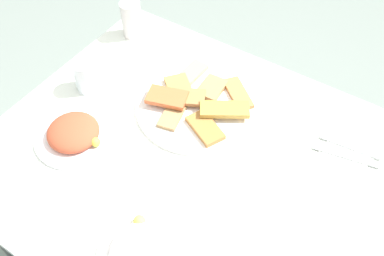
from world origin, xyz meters
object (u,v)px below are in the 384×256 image
object	(u,v)px
salad_plate_greens	(140,253)
spoon	(346,156)
pide_platter	(197,104)
soda_can	(131,19)
dining_table	(189,172)
paper_napkin	(348,152)
drinking_glass	(86,76)
fork	(350,147)
salad_plate_rice	(74,134)

from	to	relation	value
salad_plate_greens	spoon	xyz separation A→B (m)	(-0.29, -0.51, -0.01)
pide_platter	soda_can	bearing A→B (deg)	-24.37
salad_plate_greens	dining_table	bearing A→B (deg)	-77.99
salad_plate_greens	paper_napkin	world-z (taller)	salad_plate_greens
drinking_glass	fork	distance (m)	0.77
salad_plate_greens	fork	distance (m)	0.61
spoon	salad_plate_rice	bearing A→B (deg)	16.83
pide_platter	dining_table	bearing A→B (deg)	116.12
soda_can	drinking_glass	world-z (taller)	soda_can
salad_plate_greens	soda_can	bearing A→B (deg)	-50.83
soda_can	fork	size ratio (longest dim) A/B	0.75
salad_plate_greens	spoon	distance (m)	0.58
paper_napkin	fork	bearing A→B (deg)	-90.00
dining_table	salad_plate_greens	size ratio (longest dim) A/B	5.34
fork	drinking_glass	bearing A→B (deg)	10.15
dining_table	salad_plate_greens	world-z (taller)	salad_plate_greens
salad_plate_greens	salad_plate_rice	xyz separation A→B (m)	(0.35, -0.17, 0.00)
salad_plate_greens	soda_can	distance (m)	0.78
salad_plate_greens	fork	bearing A→B (deg)	-117.75
dining_table	salad_plate_rice	bearing A→B (deg)	22.82
soda_can	spoon	size ratio (longest dim) A/B	0.71
dining_table	soda_can	xyz separation A→B (m)	(0.43, -0.32, 0.14)
spoon	fork	bearing A→B (deg)	-101.09
drinking_glass	fork	world-z (taller)	drinking_glass
paper_napkin	dining_table	bearing A→B (deg)	33.93
dining_table	fork	xyz separation A→B (m)	(-0.35, -0.25, 0.09)
paper_napkin	pide_platter	bearing A→B (deg)	10.54
pide_platter	soda_can	size ratio (longest dim) A/B	2.82
pide_platter	salad_plate_rice	world-z (taller)	salad_plate_rice
dining_table	paper_napkin	bearing A→B (deg)	-146.07
dining_table	paper_napkin	size ratio (longest dim) A/B	8.74
soda_can	spoon	world-z (taller)	soda_can
soda_can	paper_napkin	world-z (taller)	soda_can
paper_napkin	salad_plate_greens	bearing A→B (deg)	61.44
fork	salad_plate_rice	bearing A→B (deg)	24.72
salad_plate_rice	fork	distance (m)	0.74
salad_plate_greens	pide_platter	bearing A→B (deg)	-72.82
fork	spoon	distance (m)	0.04
pide_platter	spoon	distance (m)	0.43
fork	soda_can	bearing A→B (deg)	-10.44
pide_platter	drinking_glass	world-z (taller)	drinking_glass
salad_plate_rice	fork	size ratio (longest dim) A/B	1.33
dining_table	drinking_glass	xyz separation A→B (m)	(0.39, -0.04, 0.13)
paper_napkin	soda_can	bearing A→B (deg)	-6.07
dining_table	fork	distance (m)	0.44
paper_napkin	spoon	bearing A→B (deg)	90.00
fork	dining_table	bearing A→B (deg)	30.25
pide_platter	paper_napkin	size ratio (longest dim) A/B	2.89
spoon	dining_table	bearing A→B (deg)	20.74
salad_plate_rice	soda_can	size ratio (longest dim) A/B	1.76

